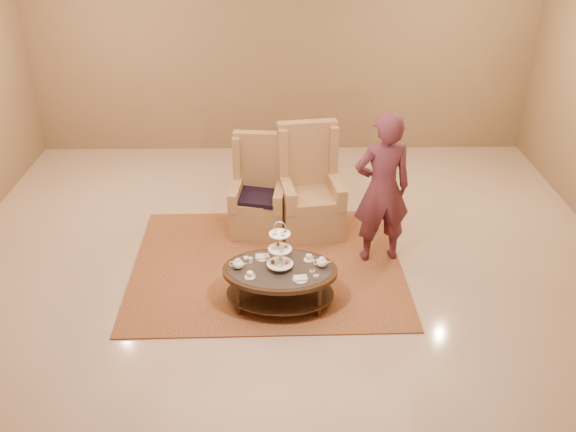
{
  "coord_description": "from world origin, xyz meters",
  "views": [
    {
      "loc": [
        -0.05,
        -6.11,
        4.14
      ],
      "look_at": [
        0.04,
        0.2,
        0.74
      ],
      "focal_mm": 40.0,
      "sensor_mm": 36.0,
      "label": 1
    }
  ],
  "objects_px": {
    "armchair_left": "(259,199)",
    "person": "(382,189)",
    "armchair_right": "(309,196)",
    "tea_table": "(280,275)"
  },
  "relations": [
    {
      "from": "tea_table",
      "to": "armchair_left",
      "type": "relative_size",
      "value": 1.01
    },
    {
      "from": "tea_table",
      "to": "person",
      "type": "distance_m",
      "value": 1.6
    },
    {
      "from": "person",
      "to": "armchair_left",
      "type": "bearing_deg",
      "value": -37.04
    },
    {
      "from": "tea_table",
      "to": "armchair_left",
      "type": "bearing_deg",
      "value": 101.98
    },
    {
      "from": "armchair_right",
      "to": "armchair_left",
      "type": "bearing_deg",
      "value": 170.01
    },
    {
      "from": "tea_table",
      "to": "armchair_left",
      "type": "height_order",
      "value": "armchair_left"
    },
    {
      "from": "armchair_right",
      "to": "person",
      "type": "distance_m",
      "value": 1.19
    },
    {
      "from": "armchair_left",
      "to": "armchair_right",
      "type": "distance_m",
      "value": 0.64
    },
    {
      "from": "armchair_left",
      "to": "person",
      "type": "height_order",
      "value": "person"
    },
    {
      "from": "tea_table",
      "to": "armchair_right",
      "type": "height_order",
      "value": "armchair_right"
    }
  ]
}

